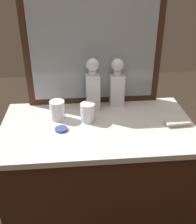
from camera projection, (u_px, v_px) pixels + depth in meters
dresser at (98, 182)px, 1.67m from camera, size 1.06×0.60×0.84m
dresser_mirror at (93, 46)px, 1.55m from camera, size 0.81×0.03×0.72m
crystal_decanter_center at (117, 87)px, 1.63m from camera, size 0.09×0.09×0.29m
crystal_decanter_left at (93, 89)px, 1.58m from camera, size 0.08×0.08×0.31m
crystal_tumbler_rear at (58, 111)px, 1.51m from camera, size 0.08×0.08×0.11m
crystal_tumbler_front at (88, 113)px, 1.49m from camera, size 0.08×0.08×0.11m
silver_brush_front at (177, 123)px, 1.47m from camera, size 0.13×0.07×0.02m
porcelain_dish at (61, 129)px, 1.42m from camera, size 0.07×0.07×0.01m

